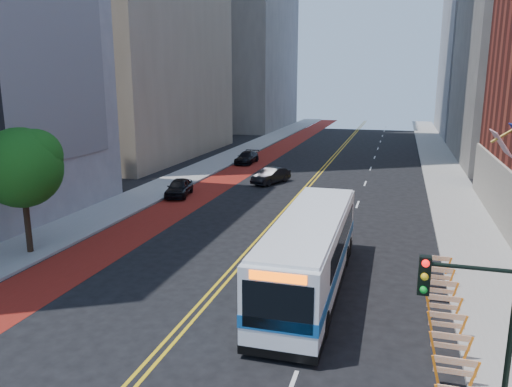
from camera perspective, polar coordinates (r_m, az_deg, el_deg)
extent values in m
plane|color=black|center=(19.34, -9.36, -15.86)|extent=(160.00, 160.00, 0.00)
cube|color=gray|center=(50.09, -7.17, 2.32)|extent=(4.00, 140.00, 0.15)
cube|color=gray|center=(46.34, 21.28, 0.65)|extent=(4.00, 140.00, 0.15)
cube|color=maroon|center=(48.72, -2.94, 2.02)|extent=(3.60, 140.00, 0.01)
cube|color=gold|center=(46.78, 6.28, 1.49)|extent=(0.14, 140.00, 0.01)
cube|color=gold|center=(46.72, 6.71, 1.47)|extent=(0.14, 140.00, 0.01)
cube|color=silver|center=(23.30, 8.15, -10.59)|extent=(0.14, 2.20, 0.01)
cube|color=silver|center=(30.76, 10.27, -4.76)|extent=(0.14, 2.20, 0.01)
cube|color=silver|center=(38.44, 11.53, -1.22)|extent=(0.14, 2.20, 0.01)
cube|color=silver|center=(46.22, 12.37, 1.13)|extent=(0.14, 2.20, 0.01)
cube|color=silver|center=(54.07, 12.96, 2.80)|extent=(0.14, 2.20, 0.01)
cube|color=silver|center=(61.96, 13.41, 4.05)|extent=(0.14, 2.20, 0.01)
cube|color=silver|center=(69.87, 13.75, 5.01)|extent=(0.14, 2.20, 0.01)
cube|color=silver|center=(77.80, 14.03, 5.78)|extent=(0.14, 2.20, 0.01)
cube|color=silver|center=(85.75, 14.25, 6.41)|extent=(0.14, 2.20, 0.01)
cube|color=silver|center=(93.70, 14.44, 6.92)|extent=(0.14, 2.20, 0.01)
cube|color=silver|center=(101.66, 14.60, 7.36)|extent=(0.14, 2.20, 0.01)
cube|color=black|center=(36.74, 26.02, -1.20)|extent=(0.35, 2.80, 2.20)
cube|color=#B21419|center=(23.72, 26.20, 5.19)|extent=(0.75, 1.90, 1.05)
cube|color=orange|center=(17.23, 19.83, -18.48)|extent=(0.32, 0.06, 0.99)
cube|color=orange|center=(17.37, 23.64, -18.57)|extent=(0.32, 0.06, 0.99)
cube|color=orange|center=(17.09, 21.86, -17.38)|extent=(1.25, 0.05, 0.22)
cube|color=orange|center=(17.27, 21.76, -18.39)|extent=(1.25, 0.05, 0.18)
cube|color=orange|center=(18.58, 19.54, -16.02)|extent=(0.32, 0.06, 0.99)
cube|color=orange|center=(18.70, 23.04, -16.13)|extent=(0.32, 0.06, 0.99)
cube|color=orange|center=(18.45, 21.40, -14.99)|extent=(1.25, 0.05, 0.22)
cube|color=orange|center=(18.61, 21.31, -15.94)|extent=(1.25, 0.05, 0.18)
cube|color=orange|center=(19.95, 19.31, -13.89)|extent=(0.32, 0.06, 0.99)
cube|color=orange|center=(20.07, 22.53, -14.01)|extent=(0.32, 0.06, 0.99)
cube|color=orange|center=(19.83, 21.02, -12.93)|extent=(1.25, 0.05, 0.22)
cube|color=orange|center=(19.98, 20.93, -13.83)|extent=(1.25, 0.05, 0.18)
cube|color=orange|center=(21.35, 19.10, -12.05)|extent=(0.32, 0.06, 0.99)
cube|color=orange|center=(21.46, 22.10, -12.17)|extent=(0.32, 0.06, 0.99)
cube|color=orange|center=(21.23, 20.69, -11.13)|extent=(1.25, 0.05, 0.22)
cube|color=orange|center=(21.38, 20.61, -11.99)|extent=(1.25, 0.05, 0.18)
cube|color=orange|center=(22.77, 18.92, -10.43)|extent=(0.32, 0.06, 0.99)
cube|color=orange|center=(22.87, 21.72, -10.55)|extent=(0.32, 0.06, 0.99)
cube|color=orange|center=(22.66, 20.41, -9.56)|extent=(1.25, 0.05, 0.22)
cube|color=orange|center=(22.79, 20.33, -10.38)|extent=(1.25, 0.05, 0.18)
cube|color=orange|center=(24.20, 18.77, -9.00)|extent=(0.32, 0.06, 0.99)
cube|color=orange|center=(24.29, 21.39, -9.13)|extent=(0.32, 0.06, 0.99)
cube|color=orange|center=(24.10, 20.16, -8.18)|extent=(1.25, 0.05, 0.22)
cube|color=orange|center=(24.22, 20.09, -8.95)|extent=(1.25, 0.05, 0.18)
cube|color=orange|center=(25.65, 18.63, -7.73)|extent=(0.32, 0.06, 0.99)
cube|color=orange|center=(25.74, 21.10, -7.86)|extent=(0.32, 0.06, 0.99)
cube|color=orange|center=(25.55, 19.94, -6.95)|extent=(1.25, 0.05, 0.22)
cube|color=orange|center=(25.67, 19.88, -7.69)|extent=(1.25, 0.05, 0.18)
cylinder|color=black|center=(29.34, -24.66, -3.08)|extent=(0.32, 0.32, 3.20)
sphere|color=#184D10|center=(28.72, -25.22, 2.68)|extent=(4.20, 4.20, 4.20)
sphere|color=#184D10|center=(28.54, -23.90, 3.98)|extent=(2.80, 2.80, 2.80)
sphere|color=#184D10|center=(28.77, -26.44, 3.39)|extent=(2.40, 2.40, 2.40)
cylinder|color=black|center=(13.73, 26.76, -17.39)|extent=(0.14, 0.14, 5.00)
cylinder|color=black|center=(12.57, 23.37, -7.79)|extent=(2.00, 0.10, 0.10)
cube|color=black|center=(12.57, 18.68, -8.85)|extent=(0.28, 0.22, 0.95)
sphere|color=red|center=(12.32, 18.82, -7.57)|extent=(0.18, 0.18, 0.18)
sphere|color=yellow|center=(12.43, 18.71, -9.00)|extent=(0.18, 0.18, 0.18)
sphere|color=#0CA526|center=(12.56, 18.60, -10.40)|extent=(0.18, 0.18, 0.18)
cube|color=white|center=(22.25, 6.17, -6.60)|extent=(2.78, 12.48, 2.96)
cube|color=#134F93|center=(22.40, 6.15, -7.66)|extent=(2.82, 12.52, 0.47)
cube|color=black|center=(22.87, 6.56, -4.76)|extent=(2.80, 8.74, 0.99)
cube|color=black|center=(16.54, 2.48, -12.83)|extent=(2.38, 0.12, 1.66)
cube|color=black|center=(28.00, 8.34, -1.61)|extent=(2.16, 0.12, 1.04)
cube|color=#FF5905|center=(16.10, 2.50, -9.52)|extent=(1.89, 0.09, 0.31)
cube|color=white|center=(21.79, 6.27, -2.80)|extent=(2.64, 11.85, 0.12)
cube|color=black|center=(22.79, 6.08, -10.11)|extent=(2.81, 12.51, 0.31)
cylinder|color=black|center=(19.42, 0.36, -13.81)|extent=(0.32, 1.04, 1.04)
cylinder|color=black|center=(18.99, 7.74, -14.60)|extent=(0.32, 1.04, 1.04)
cylinder|color=black|center=(26.13, 4.74, -6.63)|extent=(0.32, 1.04, 1.04)
cylinder|color=black|center=(25.82, 10.12, -7.05)|extent=(0.32, 1.04, 1.04)
cylinder|color=black|center=(27.52, 5.34, -5.61)|extent=(0.32, 1.04, 1.04)
cylinder|color=black|center=(27.22, 10.45, -5.99)|extent=(0.32, 1.04, 1.04)
imported|color=black|center=(40.63, -8.79, 0.67)|extent=(2.39, 4.38, 1.41)
imported|color=black|center=(45.10, 1.73, 2.04)|extent=(2.97, 4.54, 1.41)
imported|color=black|center=(55.85, -1.06, 4.12)|extent=(1.90, 4.53, 1.31)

